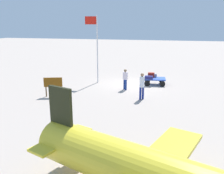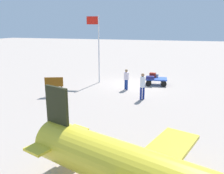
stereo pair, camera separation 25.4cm
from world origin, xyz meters
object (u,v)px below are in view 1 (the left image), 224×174
at_px(suitcase_olive, 149,78).
at_px(flagpole, 96,43).
at_px(signboard, 53,84).
at_px(suitcase_grey, 154,75).
at_px(luggage_cart, 154,80).
at_px(suitcase_dark, 151,75).
at_px(worker_trailing, 125,78).
at_px(worker_lead, 142,85).

height_order(suitcase_olive, flagpole, flagpole).
distance_m(flagpole, signboard, 5.50).
xyz_separation_m(suitcase_olive, signboard, (5.90, 4.74, 0.22)).
bearing_deg(signboard, suitcase_grey, -137.85).
bearing_deg(flagpole, luggage_cart, -174.01).
relative_size(luggage_cart, suitcase_dark, 3.54).
height_order(suitcase_olive, signboard, signboard).
bearing_deg(worker_trailing, suitcase_grey, -125.62).
xyz_separation_m(suitcase_grey, flagpole, (4.73, 0.89, 2.65)).
bearing_deg(suitcase_grey, signboard, 42.15).
relative_size(suitcase_grey, flagpole, 0.10).
distance_m(luggage_cart, flagpole, 5.69).
bearing_deg(luggage_cart, flagpole, 5.99).
height_order(luggage_cart, suitcase_grey, suitcase_grey).
xyz_separation_m(luggage_cart, suitcase_olive, (0.41, 0.48, 0.26)).
bearing_deg(worker_lead, suitcase_grey, -93.37).
bearing_deg(signboard, worker_lead, -170.92).
bearing_deg(luggage_cart, worker_lead, 84.64).
xyz_separation_m(suitcase_dark, signboard, (6.00, 5.48, 0.16)).
bearing_deg(suitcase_dark, flagpole, 9.55).
bearing_deg(suitcase_dark, worker_lead, 88.86).
height_order(luggage_cart, suitcase_dark, suitcase_dark).
bearing_deg(suitcase_grey, luggage_cart, 108.44).
xyz_separation_m(luggage_cart, signboard, (6.31, 5.22, 0.48)).
distance_m(luggage_cart, suitcase_grey, 0.49).
bearing_deg(suitcase_olive, flagpole, 0.37).
height_order(suitcase_olive, suitcase_dark, suitcase_dark).
xyz_separation_m(suitcase_dark, flagpole, (4.55, 0.76, 2.60)).
bearing_deg(luggage_cart, suitcase_grey, -71.56).
distance_m(worker_lead, worker_trailing, 2.61).
relative_size(worker_lead, signboard, 1.33).
xyz_separation_m(worker_trailing, flagpole, (2.88, -1.69, 2.41)).
distance_m(suitcase_olive, worker_lead, 3.81).
xyz_separation_m(flagpole, signboard, (1.46, 4.71, -2.44)).
bearing_deg(suitcase_grey, flagpole, 10.64).
height_order(suitcase_grey, worker_trailing, worker_trailing).
xyz_separation_m(suitcase_dark, worker_lead, (0.09, 4.53, 0.26)).
height_order(luggage_cart, flagpole, flagpole).
bearing_deg(suitcase_grey, suitcase_olive, 71.56).
xyz_separation_m(worker_lead, worker_trailing, (1.57, -2.08, -0.07)).
distance_m(luggage_cart, suitcase_olive, 0.69).
relative_size(suitcase_olive, signboard, 0.49).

